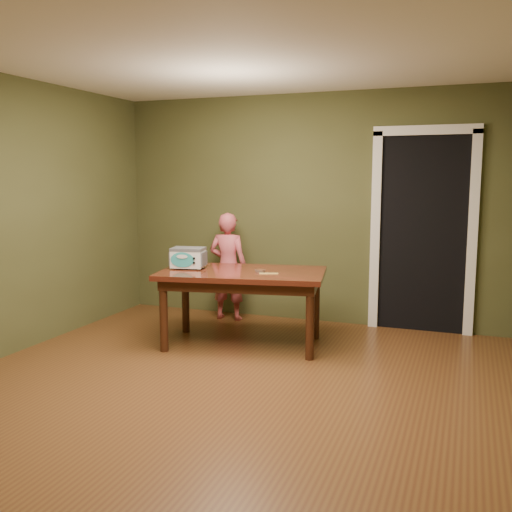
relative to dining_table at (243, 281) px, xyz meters
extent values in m
plane|color=brown|center=(0.31, -1.30, -0.65)|extent=(5.00, 5.00, 0.00)
cube|color=#484D29|center=(0.31, 1.20, 0.65)|extent=(4.50, 0.02, 2.60)
cube|color=white|center=(0.31, -1.30, 1.95)|extent=(4.50, 5.00, 0.02)
cube|color=black|center=(1.61, 1.50, 0.40)|extent=(0.90, 0.60, 2.10)
cube|color=black|center=(1.61, 1.18, 0.40)|extent=(0.90, 0.02, 2.10)
cube|color=white|center=(1.11, 1.17, 0.40)|extent=(0.10, 0.06, 2.20)
cube|color=white|center=(2.11, 1.17, 0.40)|extent=(0.10, 0.06, 2.20)
cube|color=white|center=(1.61, 1.17, 1.50)|extent=(1.10, 0.06, 0.10)
cube|color=#37170C|center=(0.00, 0.00, 0.07)|extent=(1.74, 1.17, 0.05)
cube|color=#33190C|center=(0.00, 0.00, 0.00)|extent=(1.60, 1.03, 0.10)
cylinder|color=#33190C|center=(-0.63, -0.47, -0.30)|extent=(0.08, 0.08, 0.70)
cylinder|color=#33190C|center=(-0.75, 0.22, -0.30)|extent=(0.08, 0.08, 0.70)
cylinder|color=#33190C|center=(0.75, -0.22, -0.30)|extent=(0.08, 0.08, 0.70)
cylinder|color=#33190C|center=(0.63, 0.47, -0.30)|extent=(0.08, 0.08, 0.70)
cylinder|color=#4C4F54|center=(-0.68, -0.16, 0.11)|extent=(0.02, 0.02, 0.01)
cylinder|color=#4C4F54|center=(-0.71, 0.01, 0.11)|extent=(0.02, 0.02, 0.01)
cylinder|color=#4C4F54|center=(-0.42, -0.11, 0.11)|extent=(0.02, 0.02, 0.01)
cylinder|color=#4C4F54|center=(-0.45, 0.05, 0.11)|extent=(0.02, 0.02, 0.01)
cube|color=silver|center=(-0.57, -0.05, 0.20)|extent=(0.35, 0.28, 0.18)
cube|color=#4C4F54|center=(-0.57, -0.05, 0.30)|extent=(0.36, 0.28, 0.03)
cube|color=#4C4F54|center=(-0.73, -0.08, 0.20)|extent=(0.05, 0.20, 0.14)
cube|color=#4C4F54|center=(-0.41, -0.02, 0.20)|extent=(0.05, 0.20, 0.14)
ellipsoid|color=teal|center=(-0.57, -0.17, 0.20)|extent=(0.24, 0.05, 0.15)
cylinder|color=black|center=(-0.45, -0.15, 0.22)|extent=(0.02, 0.01, 0.02)
cylinder|color=black|center=(-0.45, -0.15, 0.18)|extent=(0.02, 0.01, 0.02)
cylinder|color=silver|center=(0.18, 0.01, 0.11)|extent=(0.10, 0.10, 0.02)
cylinder|color=#452A17|center=(0.18, 0.01, 0.12)|extent=(0.09, 0.09, 0.01)
cube|color=#E9D765|center=(0.30, -0.08, 0.10)|extent=(0.18, 0.09, 0.01)
imported|color=#CB535E|center=(-0.54, 0.90, -0.02)|extent=(0.47, 0.31, 1.26)
camera|label=1|loc=(2.07, -5.13, 1.03)|focal=40.00mm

